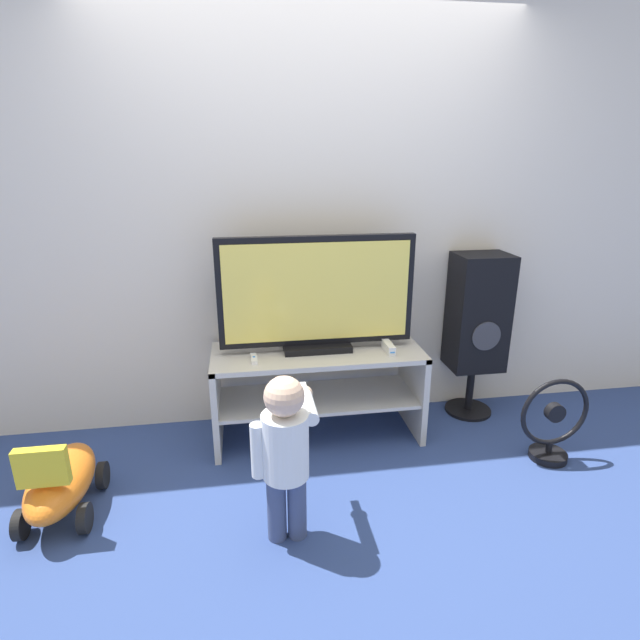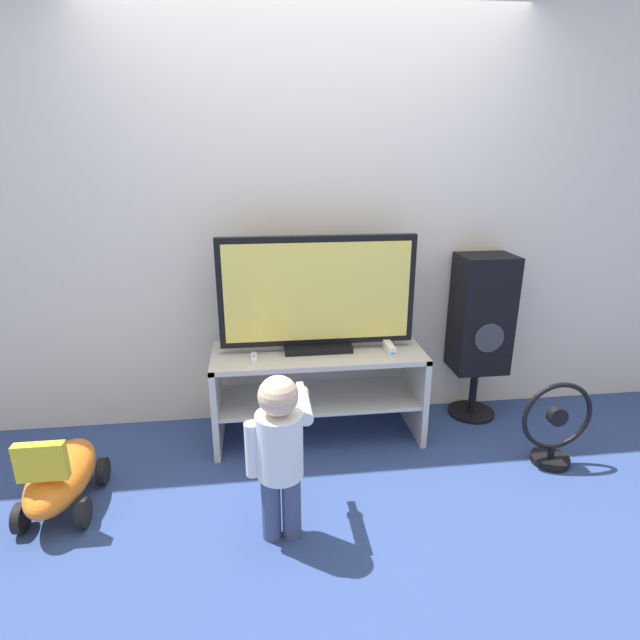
{
  "view_description": "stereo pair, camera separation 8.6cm",
  "coord_description": "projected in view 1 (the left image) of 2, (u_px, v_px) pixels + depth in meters",
  "views": [
    {
      "loc": [
        -0.42,
        -2.5,
        1.69
      ],
      "look_at": [
        0.0,
        0.15,
        0.8
      ],
      "focal_mm": 28.0,
      "sensor_mm": 36.0,
      "label": 1
    },
    {
      "loc": [
        -0.33,
        -2.51,
        1.69
      ],
      "look_at": [
        0.0,
        0.15,
        0.8
      ],
      "focal_mm": 28.0,
      "sensor_mm": 36.0,
      "label": 2
    }
  ],
  "objects": [
    {
      "name": "ground_plane",
      "position": [
        324.0,
        456.0,
        2.94
      ],
      "size": [
        16.0,
        16.0,
        0.0
      ],
      "primitive_type": "plane",
      "color": "navy"
    },
    {
      "name": "wall_back",
      "position": [
        309.0,
        221.0,
        3.06
      ],
      "size": [
        10.0,
        0.06,
        2.6
      ],
      "color": "silver",
      "rests_on": "ground_plane"
    },
    {
      "name": "tv_stand",
      "position": [
        318.0,
        380.0,
        3.05
      ],
      "size": [
        1.26,
        0.48,
        0.57
      ],
      "color": "beige",
      "rests_on": "ground_plane"
    },
    {
      "name": "television",
      "position": [
        317.0,
        295.0,
        2.9
      ],
      "size": [
        1.15,
        0.2,
        0.69
      ],
      "color": "black",
      "rests_on": "tv_stand"
    },
    {
      "name": "game_console",
      "position": [
        389.0,
        348.0,
        2.96
      ],
      "size": [
        0.04,
        0.16,
        0.05
      ],
      "color": "white",
      "rests_on": "tv_stand"
    },
    {
      "name": "remote_primary",
      "position": [
        254.0,
        359.0,
        2.84
      ],
      "size": [
        0.04,
        0.13,
        0.03
      ],
      "color": "white",
      "rests_on": "tv_stand"
    },
    {
      "name": "child",
      "position": [
        286.0,
        446.0,
        2.18
      ],
      "size": [
        0.31,
        0.46,
        0.81
      ],
      "color": "#3F4C72",
      "rests_on": "ground_plane"
    },
    {
      "name": "speaker_tower",
      "position": [
        478.0,
        316.0,
        3.23
      ],
      "size": [
        0.34,
        0.31,
        1.1
      ],
      "color": "black",
      "rests_on": "ground_plane"
    },
    {
      "name": "floor_fan",
      "position": [
        553.0,
        424.0,
        2.85
      ],
      "size": [
        0.41,
        0.21,
        0.51
      ],
      "color": "black",
      "rests_on": "ground_plane"
    },
    {
      "name": "ride_on_toy",
      "position": [
        61.0,
        482.0,
        2.43
      ],
      "size": [
        0.32,
        0.6,
        0.46
      ],
      "color": "orange",
      "rests_on": "ground_plane"
    }
  ]
}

